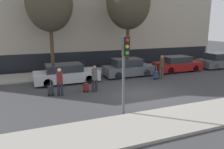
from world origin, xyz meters
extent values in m
plane|color=#38383A|center=(0.00, 0.00, 0.00)|extent=(80.00, 80.00, 0.00)
cube|color=gray|center=(0.00, -3.75, 0.06)|extent=(28.00, 2.50, 0.12)
cube|color=gray|center=(0.00, 7.00, 0.06)|extent=(28.00, 3.00, 0.12)
cube|color=#A89E8C|center=(0.00, 10.92, 4.64)|extent=(28.00, 3.43, 9.28)
cube|color=black|center=(0.00, 9.18, 0.80)|extent=(27.44, 0.06, 1.60)
cube|color=#B7BABF|center=(-3.67, 4.47, 0.49)|extent=(4.51, 1.83, 0.70)
cube|color=#23282D|center=(-3.85, 4.47, 1.10)|extent=(2.48, 1.61, 0.52)
cylinder|color=black|center=(-2.27, 3.65, 0.30)|extent=(0.60, 0.18, 0.60)
cylinder|color=black|center=(-2.27, 5.30, 0.30)|extent=(0.60, 0.18, 0.60)
cylinder|color=black|center=(-5.07, 3.65, 0.30)|extent=(0.60, 0.18, 0.60)
cylinder|color=black|center=(-5.07, 5.30, 0.30)|extent=(0.60, 0.18, 0.60)
cube|color=#4C5156|center=(1.33, 4.70, 0.49)|extent=(3.97, 1.72, 0.70)
cube|color=#23282D|center=(1.17, 4.70, 1.14)|extent=(2.19, 1.52, 0.60)
cylinder|color=black|center=(2.56, 3.93, 0.30)|extent=(0.60, 0.18, 0.60)
cylinder|color=black|center=(2.56, 5.47, 0.30)|extent=(0.60, 0.18, 0.60)
cylinder|color=black|center=(0.10, 3.93, 0.30)|extent=(0.60, 0.18, 0.60)
cylinder|color=black|center=(0.10, 5.47, 0.30)|extent=(0.60, 0.18, 0.60)
cube|color=maroon|center=(6.21, 4.74, 0.49)|extent=(4.26, 1.77, 0.70)
cube|color=#23282D|center=(6.04, 4.74, 1.10)|extent=(2.34, 1.56, 0.52)
cylinder|color=black|center=(7.53, 3.95, 0.30)|extent=(0.60, 0.18, 0.60)
cylinder|color=black|center=(7.53, 5.54, 0.30)|extent=(0.60, 0.18, 0.60)
cylinder|color=black|center=(4.89, 3.95, 0.30)|extent=(0.60, 0.18, 0.60)
cylinder|color=black|center=(4.89, 5.54, 0.30)|extent=(0.60, 0.18, 0.60)
cube|color=#4C5156|center=(11.24, 4.68, 0.49)|extent=(4.59, 1.88, 0.70)
cube|color=#23282D|center=(11.06, 4.68, 1.14)|extent=(2.53, 1.66, 0.60)
cylinder|color=black|center=(12.66, 5.53, 0.30)|extent=(0.60, 0.18, 0.60)
cylinder|color=black|center=(9.81, 3.83, 0.30)|extent=(0.60, 0.18, 0.60)
cylinder|color=black|center=(9.81, 5.53, 0.30)|extent=(0.60, 0.18, 0.60)
cylinder|color=#23232D|center=(-4.68, 1.67, 0.38)|extent=(0.15, 0.15, 0.76)
cylinder|color=#23232D|center=(-4.49, 1.59, 0.38)|extent=(0.15, 0.15, 0.76)
cylinder|color=maroon|center=(-4.59, 1.63, 1.08)|extent=(0.34, 0.34, 0.66)
sphere|color=beige|center=(-4.59, 1.63, 1.52)|extent=(0.21, 0.21, 0.21)
cube|color=#262628|center=(-5.10, 1.83, 0.35)|extent=(0.32, 0.24, 0.47)
cylinder|color=black|center=(-5.21, 1.83, 0.06)|extent=(0.12, 0.03, 0.12)
cylinder|color=black|center=(-4.98, 1.83, 0.06)|extent=(0.12, 0.03, 0.12)
cylinder|color=gray|center=(-5.10, 1.76, 0.86)|extent=(0.02, 0.19, 0.53)
cylinder|color=#23232D|center=(-2.57, 1.65, 0.38)|extent=(0.15, 0.15, 0.76)
cylinder|color=#23232D|center=(-2.37, 1.61, 0.38)|extent=(0.15, 0.15, 0.76)
cylinder|color=#4C4C4C|center=(-2.47, 1.63, 1.10)|extent=(0.34, 0.34, 0.66)
sphere|color=#936B4C|center=(-2.47, 1.63, 1.54)|extent=(0.22, 0.22, 0.22)
cube|color=maroon|center=(-3.01, 1.75, 0.33)|extent=(0.32, 0.24, 0.42)
cylinder|color=black|center=(-3.12, 1.75, 0.06)|extent=(0.12, 0.03, 0.12)
cylinder|color=black|center=(-2.90, 1.75, 0.06)|extent=(0.12, 0.03, 0.12)
cylinder|color=gray|center=(-3.01, 1.67, 0.81)|extent=(0.02, 0.19, 0.53)
cylinder|color=#4C4233|center=(3.19, 2.93, 0.42)|extent=(0.15, 0.15, 0.84)
cylinder|color=#4C4233|center=(3.39, 2.95, 0.42)|extent=(0.15, 0.15, 0.84)
cylinder|color=#473323|center=(3.29, 2.94, 1.21)|extent=(0.34, 0.34, 0.73)
sphere|color=#936B4C|center=(3.29, 2.94, 1.69)|extent=(0.24, 0.24, 0.24)
cube|color=navy|center=(2.74, 2.89, 0.38)|extent=(0.32, 0.24, 0.52)
cylinder|color=black|center=(2.63, 2.89, 0.06)|extent=(0.12, 0.03, 0.12)
cylinder|color=black|center=(2.85, 2.89, 0.06)|extent=(0.12, 0.03, 0.12)
cylinder|color=gray|center=(2.74, 2.81, 0.91)|extent=(0.02, 0.19, 0.53)
cylinder|color=#515154|center=(-2.33, -2.25, 1.78)|extent=(0.12, 0.12, 3.56)
cube|color=black|center=(-2.33, -2.43, 3.16)|extent=(0.28, 0.24, 0.80)
sphere|color=red|center=(-2.33, -2.58, 3.43)|extent=(0.15, 0.15, 0.15)
sphere|color=gold|center=(-2.33, -2.58, 3.16)|extent=(0.15, 0.15, 0.15)
sphere|color=green|center=(-2.33, -2.58, 2.89)|extent=(0.15, 0.15, 0.15)
torus|color=black|center=(-1.34, 6.70, 0.48)|extent=(0.72, 0.06, 0.72)
torus|color=black|center=(-2.39, 6.70, 0.48)|extent=(0.72, 0.06, 0.72)
cylinder|color=black|center=(-1.87, 6.70, 0.68)|extent=(1.00, 0.05, 0.05)
cylinder|color=black|center=(-2.06, 6.70, 0.88)|extent=(0.04, 0.04, 0.40)
cylinder|color=#4C3826|center=(2.03, 6.32, 2.17)|extent=(0.28, 0.28, 4.10)
ellipsoid|color=#423D2D|center=(2.03, 6.32, 5.92)|extent=(3.69, 3.69, 4.51)
cylinder|color=#4C3826|center=(-4.29, 6.98, 2.09)|extent=(0.28, 0.28, 3.94)
ellipsoid|color=#423D2D|center=(-4.29, 6.98, 5.68)|extent=(3.54, 3.54, 4.33)
camera|label=1|loc=(-6.33, -10.82, 4.03)|focal=35.00mm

